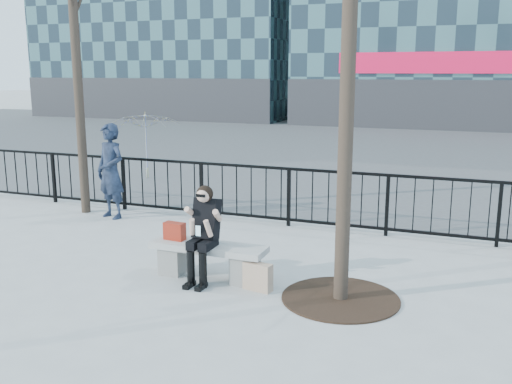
% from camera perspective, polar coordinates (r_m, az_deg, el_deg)
% --- Properties ---
extents(ground, '(120.00, 120.00, 0.00)m').
position_cam_1_polar(ground, '(8.12, -4.73, -8.51)').
color(ground, '#9A9A95').
rests_on(ground, ground).
extents(street_surface, '(60.00, 23.00, 0.01)m').
position_cam_1_polar(street_surface, '(22.26, 12.37, 4.46)').
color(street_surface, '#474747').
rests_on(street_surface, ground).
extents(railing, '(14.00, 0.06, 1.10)m').
position_cam_1_polar(railing, '(10.63, 2.27, -0.40)').
color(railing, black).
rests_on(railing, ground).
extents(tree_grate, '(1.50, 1.50, 0.02)m').
position_cam_1_polar(tree_grate, '(7.44, 8.44, -10.48)').
color(tree_grate, black).
rests_on(tree_grate, ground).
extents(bench_main, '(1.65, 0.46, 0.49)m').
position_cam_1_polar(bench_main, '(8.02, -4.77, -6.50)').
color(bench_main, slate).
rests_on(bench_main, ground).
extents(seated_woman, '(0.50, 0.64, 1.34)m').
position_cam_1_polar(seated_woman, '(7.77, -5.33, -4.26)').
color(seated_woman, black).
rests_on(seated_woman, ground).
extents(handbag, '(0.31, 0.17, 0.25)m').
position_cam_1_polar(handbag, '(8.18, -8.15, -3.89)').
color(handbag, maroon).
rests_on(handbag, bench_main).
extents(shopping_bag, '(0.41, 0.22, 0.37)m').
position_cam_1_polar(shopping_bag, '(7.59, 0.18, -8.46)').
color(shopping_bag, '#CCAE90').
rests_on(shopping_bag, ground).
extents(standing_man, '(0.77, 0.61, 1.86)m').
position_cam_1_polar(standing_man, '(11.43, -14.32, 2.03)').
color(standing_man, black).
rests_on(standing_man, ground).
extents(vendor_umbrella, '(2.02, 2.06, 1.79)m').
position_cam_1_polar(vendor_umbrella, '(15.44, -11.02, 4.59)').
color(vendor_umbrella, yellow).
rests_on(vendor_umbrella, ground).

